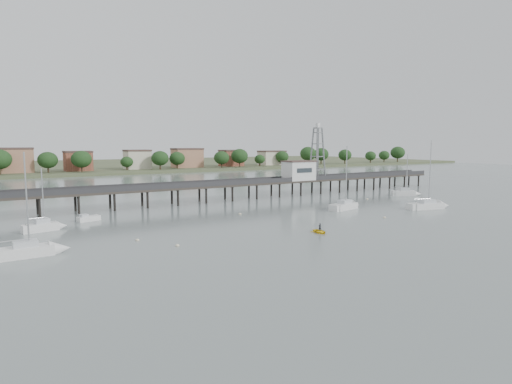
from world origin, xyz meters
TOP-DOWN VIEW (x-y plane):
  - ground_plane at (0.00, 0.00)m, footprint 500.00×500.00m
  - pier at (0.00, 60.00)m, footprint 150.00×5.00m
  - pier_building at (25.00, 60.00)m, footprint 8.40×5.40m
  - lattice_tower at (31.50, 60.00)m, footprint 3.20×3.20m
  - sailboat_e at (49.01, 43.01)m, footprint 6.76×5.78m
  - sailboat_c at (18.69, 34.54)m, footprint 8.93×4.16m
  - sailboat_a at (-41.44, 26.91)m, footprint 8.29×2.72m
  - sailboat_d at (34.28, 25.12)m, footprint 9.80×4.88m
  - sailboat_b at (-38.54, 43.10)m, footprint 6.44×3.03m
  - white_tender at (-31.40, 48.53)m, footprint 4.13×2.52m
  - yellow_dinghy at (-2.83, 18.69)m, footprint 2.24×0.92m
  - dinghy_occupant at (-2.83, 18.69)m, footprint 0.58×1.30m
  - mooring_buoys at (5.31, 30.48)m, footprint 69.05×21.68m
  - far_shore at (0.36, 239.58)m, footprint 500.00×170.00m

SIDE VIEW (x-z plane):
  - ground_plane at x=0.00m, z-range 0.00..0.00m
  - yellow_dinghy at x=-2.83m, z-range -1.52..1.52m
  - dinghy_occupant at x=-2.83m, z-range -0.15..0.15m
  - mooring_buoys at x=5.31m, z-range -0.12..0.28m
  - white_tender at x=-31.40m, z-range -0.29..1.21m
  - sailboat_d at x=34.28m, z-range -7.09..8.35m
  - sailboat_c at x=18.69m, z-range -6.45..7.72m
  - sailboat_a at x=-41.44m, z-range -6.13..7.41m
  - sailboat_e at x=49.01m, z-range -5.14..6.44m
  - sailboat_b at x=-38.54m, z-range -4.57..5.88m
  - far_shore at x=0.36m, z-range -4.25..6.15m
  - pier at x=0.00m, z-range 1.04..6.54m
  - pier_building at x=25.00m, z-range 4.02..9.32m
  - lattice_tower at x=31.50m, z-range 3.35..18.85m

